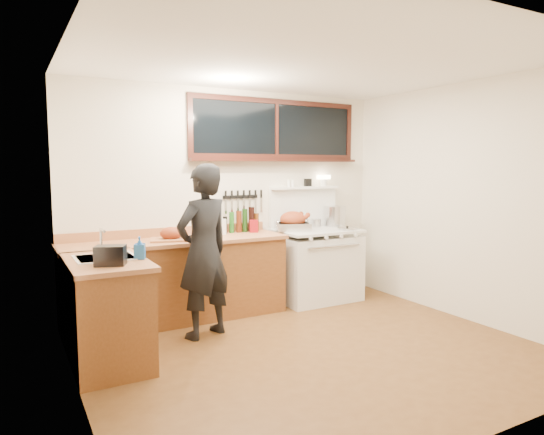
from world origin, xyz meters
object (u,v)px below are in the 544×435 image
man (204,251)px  cutting_board (172,235)px  vintage_stove (316,263)px  roast_turkey (293,223)px

man → cutting_board: bearing=103.8°
vintage_stove → cutting_board: (-1.87, -0.00, 0.49)m
vintage_stove → roast_turkey: bearing=174.9°
man → cutting_board: size_ratio=3.37×
vintage_stove → man: (-1.73, -0.58, 0.39)m
man → cutting_board: man is taller
man → roast_turkey: 1.54m
man → roast_turkey: (1.40, 0.61, 0.14)m
vintage_stove → cutting_board: size_ratio=3.10×
vintage_stove → cutting_board: bearing=-179.9°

